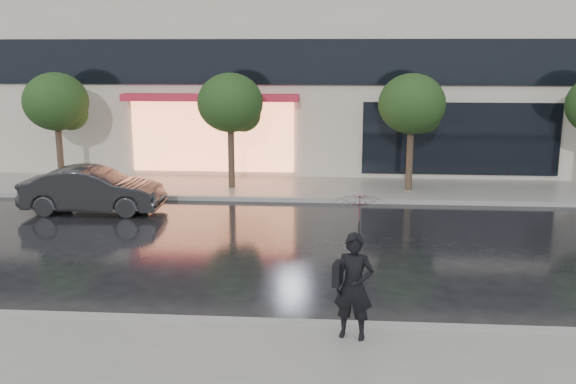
{
  "coord_description": "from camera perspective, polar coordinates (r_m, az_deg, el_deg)",
  "views": [
    {
      "loc": [
        0.53,
        -11.31,
        4.74
      ],
      "look_at": [
        -0.59,
        3.63,
        1.4
      ],
      "focal_mm": 40.0,
      "sensor_mm": 36.0,
      "label": 1
    }
  ],
  "objects": [
    {
      "name": "tree_far_west",
      "position": [
        23.42,
        -19.75,
        7.39
      ],
      "size": [
        2.2,
        2.2,
        3.99
      ],
      "color": "#33261C",
      "rests_on": "ground"
    },
    {
      "name": "sidewalk_far",
      "position": [
        22.07,
        2.81,
        0.31
      ],
      "size": [
        60.0,
        3.5,
        0.12
      ],
      "primitive_type": "cube",
      "color": "slate",
      "rests_on": "ground"
    },
    {
      "name": "pedestrian_with_umbrella",
      "position": [
        10.29,
        6.13,
        -4.94
      ],
      "size": [
        1.09,
        1.1,
        2.42
      ],
      "rotation": [
        0.0,
        0.0,
        -0.23
      ],
      "color": "black",
      "rests_on": "sidewalk_near"
    },
    {
      "name": "ground",
      "position": [
        12.28,
        1.49,
        -10.15
      ],
      "size": [
        120.0,
        120.0,
        0.0
      ],
      "primitive_type": "plane",
      "color": "black",
      "rests_on": "ground"
    },
    {
      "name": "tree_mid_east",
      "position": [
        21.57,
        11.1,
        7.5
      ],
      "size": [
        2.2,
        2.2,
        3.99
      ],
      "color": "#33261C",
      "rests_on": "ground"
    },
    {
      "name": "curb_far",
      "position": [
        20.37,
        2.67,
        -0.7
      ],
      "size": [
        60.0,
        0.25,
        0.14
      ],
      "primitive_type": "cube",
      "color": "gray",
      "rests_on": "ground"
    },
    {
      "name": "curb_near",
      "position": [
        11.34,
        1.24,
        -11.77
      ],
      "size": [
        60.0,
        0.25,
        0.14
      ],
      "primitive_type": "cube",
      "color": "gray",
      "rests_on": "ground"
    },
    {
      "name": "tree_mid_west",
      "position": [
        21.7,
        -4.98,
        7.72
      ],
      "size": [
        2.2,
        2.2,
        3.99
      ],
      "color": "#33261C",
      "rests_on": "ground"
    },
    {
      "name": "parked_car",
      "position": [
        19.8,
        -16.94,
        0.17
      ],
      "size": [
        4.13,
        1.52,
        1.35
      ],
      "primitive_type": "imported",
      "rotation": [
        0.0,
        0.0,
        1.59
      ],
      "color": "black",
      "rests_on": "ground"
    }
  ]
}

